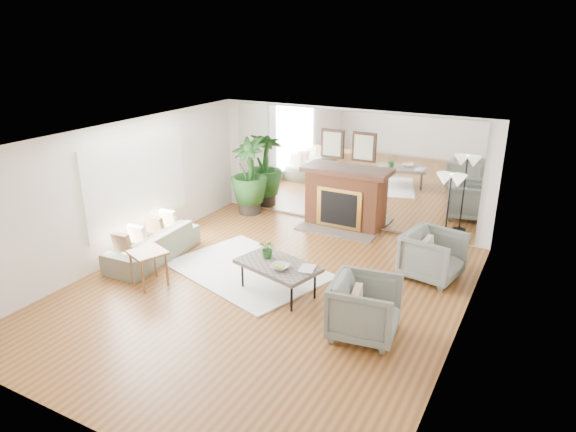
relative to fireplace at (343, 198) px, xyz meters
The scene contains 18 objects.
ground 3.33m from the fireplace, 90.00° to the right, with size 7.00×7.00×0.00m, color brown.
wall_left 4.46m from the fireplace, 132.54° to the right, with size 0.02×7.00×2.50m, color white.
wall_right 4.46m from the fireplace, 47.46° to the right, with size 0.02×7.00×2.50m, color white.
wall_back 0.63m from the fireplace, 90.00° to the left, with size 6.00×0.02×2.50m, color white.
mirror_panel 0.63m from the fireplace, 90.00° to the left, with size 5.40×0.04×2.40m, color silver.
window_panel 4.17m from the fireplace, 135.99° to the right, with size 0.04×2.40×1.50m, color #B2E09E.
fireplace is the anchor object (origin of this frame).
area_rug 2.89m from the fireplace, 103.22° to the right, with size 2.62×1.87×0.03m, color silver.
coffee_table 3.21m from the fireplace, 86.05° to the right, with size 1.45×1.06×0.52m.
sofa 4.00m from the fireplace, 128.01° to the right, with size 1.94×0.76×0.57m, color gray.
armchair_back 2.72m from the fireplace, 33.19° to the right, with size 0.88×0.91×0.83m, color slate.
armchair_front 4.13m from the fireplace, 63.17° to the right, with size 0.90×0.92×0.84m, color slate.
side_table 4.34m from the fireplace, 114.52° to the right, with size 0.68×0.68×0.60m.
potted_ficus 2.25m from the fireplace, behind, with size 1.02×1.02×1.76m.
floor_lamp 2.46m from the fireplace, 14.73° to the right, with size 0.53×0.29×1.62m.
tabletop_plant 3.08m from the fireplace, 90.49° to the right, with size 0.28×0.25×0.32m, color #306525.
fruit_bowl 3.37m from the fireplace, 84.18° to the right, with size 0.28×0.28×0.07m, color brown.
book 3.25m from the fireplace, 79.16° to the right, with size 0.23×0.32×0.02m, color brown.
Camera 1 is at (3.84, -6.35, 4.03)m, focal length 32.00 mm.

